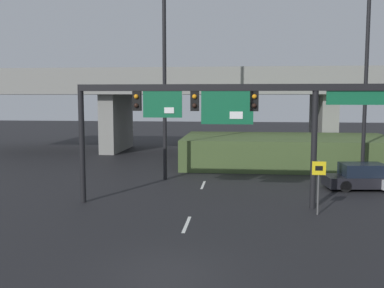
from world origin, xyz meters
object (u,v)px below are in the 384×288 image
speed_limit_sign (319,179)px  highway_light_pole_far (164,31)px  signal_gantry (218,108)px  highway_light_pole_near (368,40)px  parked_sedan_near_right (364,177)px

speed_limit_sign → highway_light_pole_far: bearing=136.5°
speed_limit_sign → highway_light_pole_far: 13.66m
signal_gantry → highway_light_pole_near: highway_light_pole_near is taller
speed_limit_sign → parked_sedan_near_right: speed_limit_sign is taller
signal_gantry → parked_sedan_near_right: 10.28m
highway_light_pole_near → highway_light_pole_far: 12.60m
signal_gantry → highway_light_pole_far: 8.80m
parked_sedan_near_right → highway_light_pole_near: bearing=71.3°
speed_limit_sign → highway_light_pole_far: highway_light_pole_far is taller
signal_gantry → highway_light_pole_far: size_ratio=0.84×
highway_light_pole_near → parked_sedan_near_right: highway_light_pole_near is taller
highway_light_pole_far → parked_sedan_near_right: size_ratio=3.78×
highway_light_pole_far → parked_sedan_near_right: (11.81, -1.76, -8.59)m
signal_gantry → speed_limit_sign: bearing=-14.8°
speed_limit_sign → signal_gantry: bearing=165.2°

